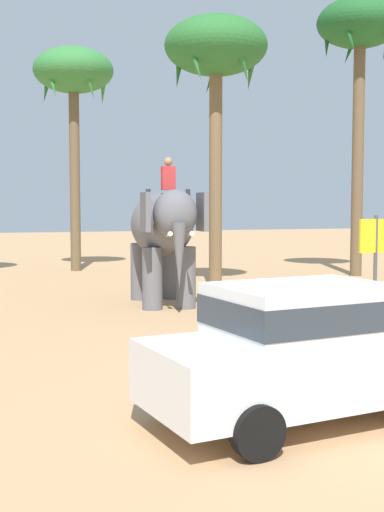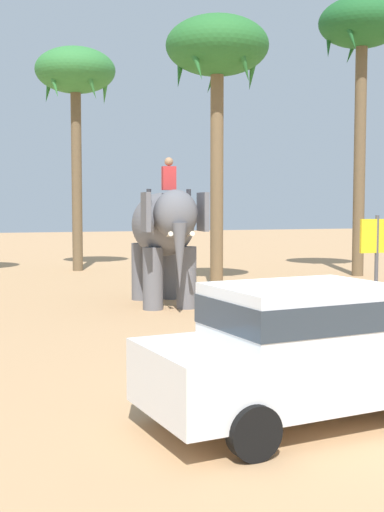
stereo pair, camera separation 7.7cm
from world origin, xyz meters
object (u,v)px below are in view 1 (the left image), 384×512
Objects in this scene: elephant_with_mahout at (164,231)px; palm_tree_near_hut at (74,78)px; palm_tree_behind_elephant at (360,34)px; car_sedan_foreground at (307,347)px; palm_tree_far_back at (216,54)px; signboard_yellow at (376,242)px.

palm_tree_near_hut reaches higher than elephant_with_mahout.
palm_tree_behind_elephant is (9.01, 4.94, 7.00)m from elephant_with_mahout.
palm_tree_behind_elephant reaches higher than car_sedan_foreground.
palm_tree_near_hut is at bearing 113.51° from palm_tree_far_back.
palm_tree_behind_elephant reaches higher than palm_tree_near_hut.
elephant_with_mahout reaches higher than signboard_yellow.
palm_tree_near_hut is 14.79m from signboard_yellow.
palm_tree_far_back reaches higher than signboard_yellow.
car_sedan_foreground is 0.51× the size of palm_tree_far_back.
palm_tree_far_back is at bearing 47.70° from elephant_with_mahout.
palm_tree_near_hut is at bearing 89.36° from car_sedan_foreground.
palm_tree_far_back is (3.49, 12.57, 6.40)m from car_sedan_foreground.
signboard_yellow is (6.16, -11.99, -6.07)m from palm_tree_near_hut.
palm_tree_near_hut reaches higher than palm_tree_far_back.
palm_tree_far_back reaches higher than elephant_with_mahout.
car_sedan_foreground is 1.09× the size of elephant_with_mahout.
signboard_yellow is (6.38, 8.09, 0.76)m from car_sedan_foreground.
signboard_yellow is at bearing -57.18° from palm_tree_far_back.
palm_tree_behind_elephant is (10.00, 14.76, 8.06)m from car_sedan_foreground.
palm_tree_behind_elephant reaches higher than palm_tree_far_back.
car_sedan_foreground is 21.21m from palm_tree_near_hut.
signboard_yellow is (5.39, -1.73, -0.30)m from elephant_with_mahout.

